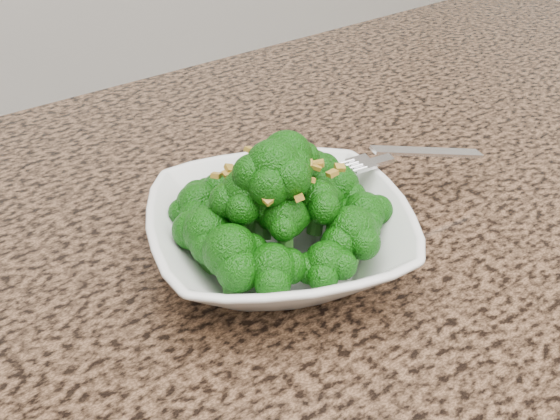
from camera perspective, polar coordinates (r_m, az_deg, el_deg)
granite_counter at (r=0.50m, az=6.53°, el=-12.25°), size 1.64×1.04×0.03m
bowl at (r=0.55m, az=0.00°, el=-2.20°), size 0.27×0.27×0.05m
broccoli_pile at (r=0.52m, az=0.00°, el=3.40°), size 0.18×0.18×0.07m
garlic_topping at (r=0.50m, az=0.00°, el=7.37°), size 0.11×0.11×0.01m
fork at (r=0.60m, az=8.39°, el=4.12°), size 0.19×0.08×0.01m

